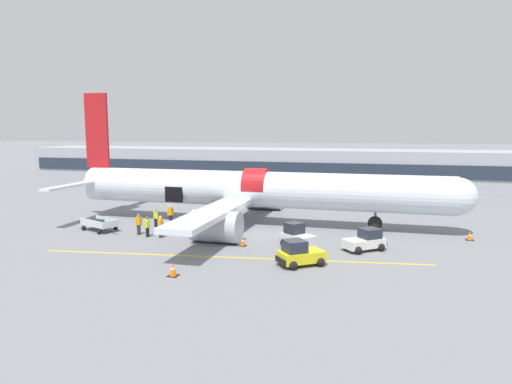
# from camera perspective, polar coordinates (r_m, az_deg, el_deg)

# --- Properties ---
(ground_plane) EXTENTS (500.00, 500.00, 0.00)m
(ground_plane) POSITION_cam_1_polar(r_m,az_deg,el_deg) (36.87, 0.08, -5.42)
(ground_plane) COLOR slate
(apron_marking_line) EXTENTS (25.88, 3.71, 0.01)m
(apron_marking_line) POSITION_cam_1_polar(r_m,az_deg,el_deg) (30.67, -3.09, -8.17)
(apron_marking_line) COLOR yellow
(apron_marking_line) RESTS_ON ground_plane
(terminal_strip) EXTENTS (89.86, 9.41, 5.54)m
(terminal_strip) POSITION_cam_1_polar(r_m,az_deg,el_deg) (67.56, 7.24, 2.96)
(terminal_strip) COLOR #9EA3AD
(terminal_strip) RESTS_ON ground_plane
(airplane) EXTENTS (36.70, 28.71, 11.90)m
(airplane) POSITION_cam_1_polar(r_m,az_deg,el_deg) (40.88, -0.66, 0.14)
(airplane) COLOR silver
(airplane) RESTS_ON ground_plane
(baggage_tug_lead) EXTENTS (2.82, 2.58, 1.76)m
(baggage_tug_lead) POSITION_cam_1_polar(r_m,az_deg,el_deg) (33.18, 5.16, -5.66)
(baggage_tug_lead) COLOR silver
(baggage_tug_lead) RESTS_ON ground_plane
(baggage_tug_mid) EXTENTS (3.16, 2.93, 1.54)m
(baggage_tug_mid) POSITION_cam_1_polar(r_m,az_deg,el_deg) (33.15, 13.52, -5.99)
(baggage_tug_mid) COLOR silver
(baggage_tug_mid) RESTS_ON ground_plane
(baggage_tug_rear) EXTENTS (3.18, 2.90, 1.64)m
(baggage_tug_rear) POSITION_cam_1_polar(r_m,az_deg,el_deg) (28.88, 5.47, -7.77)
(baggage_tug_rear) COLOR yellow
(baggage_tug_rear) RESTS_ON ground_plane
(baggage_cart_loading) EXTENTS (4.27, 2.89, 0.96)m
(baggage_cart_loading) POSITION_cam_1_polar(r_m,az_deg,el_deg) (38.86, -8.81, -4.16)
(baggage_cart_loading) COLOR silver
(baggage_cart_loading) RESTS_ON ground_plane
(baggage_cart_queued) EXTENTS (4.18, 2.73, 1.04)m
(baggage_cart_queued) POSITION_cam_1_polar(r_m,az_deg,el_deg) (40.55, -18.94, -3.88)
(baggage_cart_queued) COLOR silver
(baggage_cart_queued) RESTS_ON ground_plane
(ground_crew_loader_a) EXTENTS (0.52, 0.57, 1.70)m
(ground_crew_loader_a) POSITION_cam_1_polar(r_m,az_deg,el_deg) (38.06, -14.46, -3.87)
(ground_crew_loader_a) COLOR #2D2D33
(ground_crew_loader_a) RESTS_ON ground_plane
(ground_crew_loader_b) EXTENTS (0.53, 0.58, 1.72)m
(ground_crew_loader_b) POSITION_cam_1_polar(r_m,az_deg,el_deg) (37.17, -4.83, -3.91)
(ground_crew_loader_b) COLOR #1E2338
(ground_crew_loader_b) RESTS_ON ground_plane
(ground_crew_driver) EXTENTS (0.52, 0.60, 1.75)m
(ground_crew_driver) POSITION_cam_1_polar(r_m,az_deg,el_deg) (36.63, -11.85, -4.20)
(ground_crew_driver) COLOR #2D2D33
(ground_crew_driver) RESTS_ON ground_plane
(ground_crew_supervisor) EXTENTS (0.54, 0.47, 1.58)m
(ground_crew_supervisor) POSITION_cam_1_polar(r_m,az_deg,el_deg) (40.69, -12.43, -3.15)
(ground_crew_supervisor) COLOR black
(ground_crew_supervisor) RESTS_ON ground_plane
(ground_crew_helper) EXTENTS (0.57, 0.57, 1.78)m
(ground_crew_helper) POSITION_cam_1_polar(r_m,az_deg,el_deg) (41.44, -10.65, -2.75)
(ground_crew_helper) COLOR #1E2338
(ground_crew_helper) RESTS_ON ground_plane
(ground_crew_marshal) EXTENTS (0.44, 0.57, 1.63)m
(ground_crew_marshal) POSITION_cam_1_polar(r_m,az_deg,el_deg) (37.13, -13.43, -4.18)
(ground_crew_marshal) COLOR black
(ground_crew_marshal) RESTS_ON ground_plane
(safety_cone_nose) EXTENTS (0.60, 0.60, 0.66)m
(safety_cone_nose) POSITION_cam_1_polar(r_m,az_deg,el_deg) (38.87, 25.17, -5.02)
(safety_cone_nose) COLOR black
(safety_cone_nose) RESTS_ON ground_plane
(safety_cone_engine_left) EXTENTS (0.62, 0.62, 0.80)m
(safety_cone_engine_left) POSITION_cam_1_polar(r_m,az_deg,el_deg) (27.26, -10.34, -9.53)
(safety_cone_engine_left) COLOR black
(safety_cone_engine_left) RESTS_ON ground_plane
(safety_cone_wingtip) EXTENTS (0.54, 0.54, 0.65)m
(safety_cone_wingtip) POSITION_cam_1_polar(r_m,az_deg,el_deg) (33.54, -1.67, -6.23)
(safety_cone_wingtip) COLOR black
(safety_cone_wingtip) RESTS_ON ground_plane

